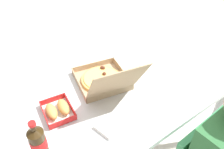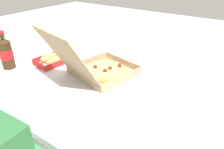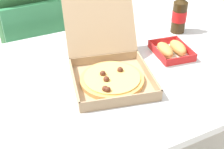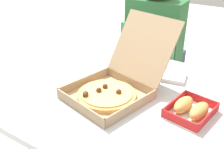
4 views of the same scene
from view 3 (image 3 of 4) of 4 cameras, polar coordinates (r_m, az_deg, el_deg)
name	(u,v)px [view 3 (image 3 of 4)]	position (r m, az deg, el deg)	size (l,w,h in m)	color
dining_table	(92,89)	(1.26, -3.81, -2.88)	(1.45, 0.91, 0.70)	silver
chair	(37,53)	(1.89, -14.21, 4.11)	(0.42, 0.42, 0.83)	#338451
diner_person	(29,18)	(1.85, -15.64, 10.44)	(0.37, 0.41, 1.15)	#333847
pizza_box_open	(109,68)	(1.19, -0.49, 1.35)	(0.40, 0.52, 0.31)	tan
bread_side_box	(171,50)	(1.38, 11.35, 4.69)	(0.18, 0.21, 0.06)	white
cola_bottle	(179,15)	(1.58, 12.82, 11.14)	(0.07, 0.07, 0.22)	#33230F
paper_menu	(6,97)	(1.17, -19.77, -4.16)	(0.21, 0.15, 0.00)	white
napkin_pile	(115,38)	(1.49, 0.65, 7.03)	(0.11, 0.11, 0.02)	white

